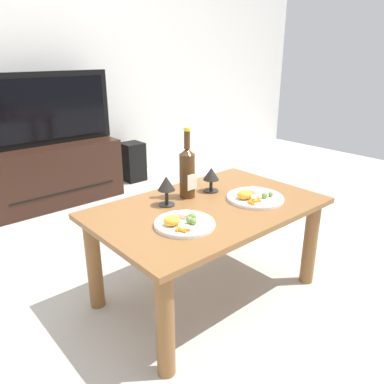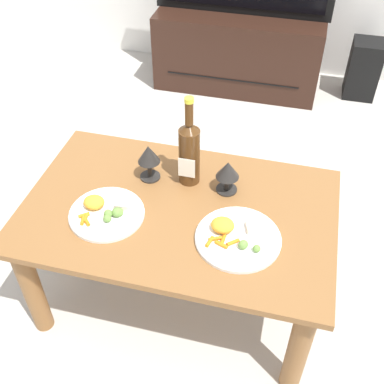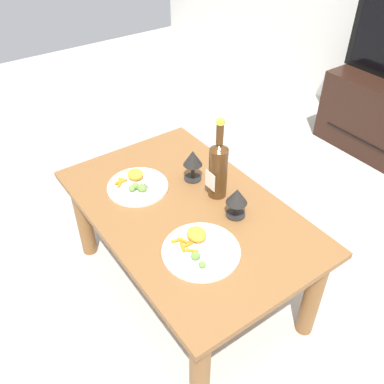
{
  "view_description": "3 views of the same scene",
  "coord_description": "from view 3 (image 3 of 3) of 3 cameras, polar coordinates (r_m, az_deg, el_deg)",
  "views": [
    {
      "loc": [
        -1.12,
        -1.17,
        1.15
      ],
      "look_at": [
        -0.03,
        0.08,
        0.53
      ],
      "focal_mm": 35.34,
      "sensor_mm": 36.0,
      "label": 1
    },
    {
      "loc": [
        0.33,
        -1.11,
        1.61
      ],
      "look_at": [
        0.04,
        0.03,
        0.53
      ],
      "focal_mm": 44.54,
      "sensor_mm": 36.0,
      "label": 2
    },
    {
      "loc": [
        1.03,
        -0.7,
        1.56
      ],
      "look_at": [
        -0.01,
        0.03,
        0.54
      ],
      "focal_mm": 39.32,
      "sensor_mm": 36.0,
      "label": 3
    }
  ],
  "objects": [
    {
      "name": "dining_table",
      "position": [
        1.71,
        -0.73,
        -4.52
      ],
      "size": [
        1.06,
        0.67,
        0.48
      ],
      "color": "brown",
      "rests_on": "ground_plane"
    },
    {
      "name": "goblet_right",
      "position": [
        1.57,
        6.1,
        -0.79
      ],
      "size": [
        0.08,
        0.08,
        0.13
      ],
      "color": "black",
      "rests_on": "dining_table"
    },
    {
      "name": "goblet_left",
      "position": [
        1.74,
        0.1,
        4.4
      ],
      "size": [
        0.08,
        0.08,
        0.14
      ],
      "color": "black",
      "rests_on": "dining_table"
    },
    {
      "name": "dinner_plate_right",
      "position": [
        1.47,
        1.19,
        -7.72
      ],
      "size": [
        0.28,
        0.28,
        0.05
      ],
      "color": "white",
      "rests_on": "dining_table"
    },
    {
      "name": "wine_bottle",
      "position": [
        1.64,
        3.56,
        3.35
      ],
      "size": [
        0.07,
        0.08,
        0.34
      ],
      "color": "#4C2D14",
      "rests_on": "dining_table"
    },
    {
      "name": "ground_plane",
      "position": [
        1.99,
        -0.64,
        -12.59
      ],
      "size": [
        6.4,
        6.4,
        0.0
      ],
      "primitive_type": "plane",
      "color": "#B7B2A8"
    },
    {
      "name": "dinner_plate_left",
      "position": [
        1.76,
        -7.38,
        0.97
      ],
      "size": [
        0.25,
        0.25,
        0.05
      ],
      "color": "white",
      "rests_on": "dining_table"
    }
  ]
}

